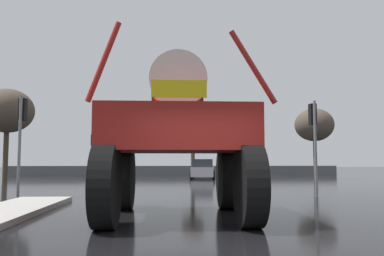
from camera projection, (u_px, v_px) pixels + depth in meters
ground_plane at (179, 184)px, 24.06m from camera, size 120.00×120.00×0.00m
median_island at (3, 213)px, 10.11m from camera, size 1.75×7.38×0.15m
oversize_sprayer at (177, 137)px, 10.00m from camera, size 4.04×5.23×4.33m
sedan_ahead at (203, 169)px, 31.17m from camera, size 2.27×4.28×1.52m
traffic_signal_near_left at (22, 123)px, 14.93m from camera, size 0.24×0.54×3.87m
traffic_signal_near_right at (313, 127)px, 15.63m from camera, size 0.24×0.54×3.77m
traffic_signal_far_left at (92, 146)px, 29.60m from camera, size 0.24×0.55×3.47m
traffic_signal_far_right at (105, 142)px, 29.68m from camera, size 0.24×0.55×3.80m
bare_tree_left at (7, 111)px, 25.07m from camera, size 3.30×3.30×5.98m
bare_tree_right at (314, 125)px, 30.60m from camera, size 2.99×2.99×5.45m
bare_tree_far_center at (193, 123)px, 42.05m from camera, size 2.46×2.46×6.59m
roadside_barrier at (175, 171)px, 37.71m from camera, size 31.74×0.24×0.90m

